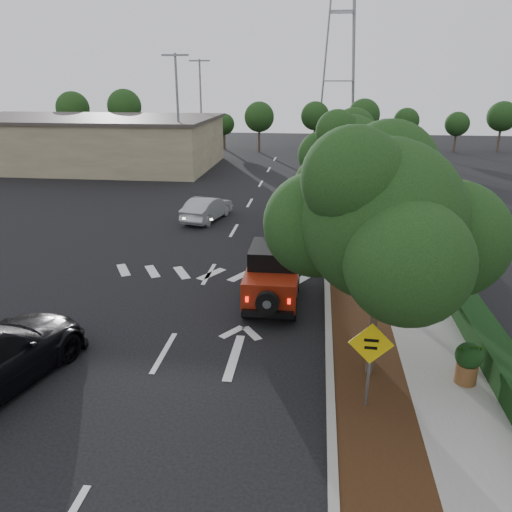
# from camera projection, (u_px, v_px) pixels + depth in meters

# --- Properties ---
(ground) EXTENTS (120.00, 120.00, 0.00)m
(ground) POSITION_uv_depth(u_px,v_px,m) (164.00, 352.00, 13.99)
(ground) COLOR black
(ground) RESTS_ON ground
(curb) EXTENTS (0.20, 70.00, 0.15)m
(curb) POSITION_uv_depth(u_px,v_px,m) (326.00, 232.00, 24.65)
(curb) COLOR #9E9B93
(curb) RESTS_ON ground
(planting_strip) EXTENTS (1.80, 70.00, 0.12)m
(planting_strip) POSITION_uv_depth(u_px,v_px,m) (346.00, 233.00, 24.54)
(planting_strip) COLOR black
(planting_strip) RESTS_ON ground
(sidewalk) EXTENTS (2.00, 70.00, 0.12)m
(sidewalk) POSITION_uv_depth(u_px,v_px,m) (385.00, 235.00, 24.32)
(sidewalk) COLOR gray
(sidewalk) RESTS_ON ground
(hedge) EXTENTS (0.80, 70.00, 0.80)m
(hedge) POSITION_uv_depth(u_px,v_px,m) (416.00, 229.00, 24.05)
(hedge) COLOR black
(hedge) RESTS_ON ground
(commercial_building) EXTENTS (22.00, 12.00, 4.00)m
(commercial_building) POSITION_uv_depth(u_px,v_px,m) (85.00, 143.00, 43.20)
(commercial_building) COLOR #7F7658
(commercial_building) RESTS_ON ground
(transmission_tower) EXTENTS (7.00, 4.00, 28.00)m
(transmission_tower) POSITION_uv_depth(u_px,v_px,m) (335.00, 144.00, 58.17)
(transmission_tower) COLOR slate
(transmission_tower) RESTS_ON ground
(street_tree_near) EXTENTS (3.80, 3.80, 5.92)m
(street_tree_near) POSITION_uv_depth(u_px,v_px,m) (369.00, 376.00, 12.88)
(street_tree_near) COLOR black
(street_tree_near) RESTS_ON ground
(street_tree_mid) EXTENTS (3.20, 3.20, 5.32)m
(street_tree_mid) POSITION_uv_depth(u_px,v_px,m) (353.00, 276.00, 19.42)
(street_tree_mid) COLOR black
(street_tree_mid) RESTS_ON ground
(street_tree_far) EXTENTS (3.40, 3.40, 5.62)m
(street_tree_far) POSITION_uv_depth(u_px,v_px,m) (345.00, 229.00, 25.50)
(street_tree_far) COLOR black
(street_tree_far) RESTS_ON ground
(light_pole_a) EXTENTS (2.00, 0.22, 9.00)m
(light_pole_a) POSITION_uv_depth(u_px,v_px,m) (181.00, 177.00, 39.04)
(light_pole_a) COLOR slate
(light_pole_a) RESTS_ON ground
(light_pole_b) EXTENTS (2.00, 0.22, 9.00)m
(light_pole_b) POSITION_uv_depth(u_px,v_px,m) (203.00, 155.00, 50.37)
(light_pole_b) COLOR slate
(light_pole_b) RESTS_ON ground
(red_jeep) EXTENTS (1.74, 3.86, 1.97)m
(red_jeep) POSITION_uv_depth(u_px,v_px,m) (273.00, 274.00, 16.92)
(red_jeep) COLOR black
(red_jeep) RESTS_ON ground
(silver_suv_ahead) EXTENTS (2.95, 5.40, 1.44)m
(silver_suv_ahead) POSITION_uv_depth(u_px,v_px,m) (297.00, 221.00, 24.28)
(silver_suv_ahead) COLOR #A4A6AC
(silver_suv_ahead) RESTS_ON ground
(silver_sedan_oncoming) EXTENTS (2.21, 4.08, 1.27)m
(silver_sedan_oncoming) POSITION_uv_depth(u_px,v_px,m) (207.00, 208.00, 26.90)
(silver_sedan_oncoming) COLOR #9B9DA2
(silver_sedan_oncoming) RESTS_ON ground
(parked_suv) EXTENTS (4.40, 2.20, 1.44)m
(parked_suv) POSITION_uv_depth(u_px,v_px,m) (144.00, 165.00, 40.00)
(parked_suv) COLOR #A2A6AA
(parked_suv) RESTS_ON ground
(speed_hump_sign) EXTENTS (1.00, 0.09, 2.13)m
(speed_hump_sign) POSITION_uv_depth(u_px,v_px,m) (370.00, 354.00, 11.08)
(speed_hump_sign) COLOR slate
(speed_hump_sign) RESTS_ON ground
(terracotta_planter) EXTENTS (0.66, 0.66, 1.14)m
(terracotta_planter) POSITION_uv_depth(u_px,v_px,m) (468.00, 359.00, 12.20)
(terracotta_planter) COLOR brown
(terracotta_planter) RESTS_ON ground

